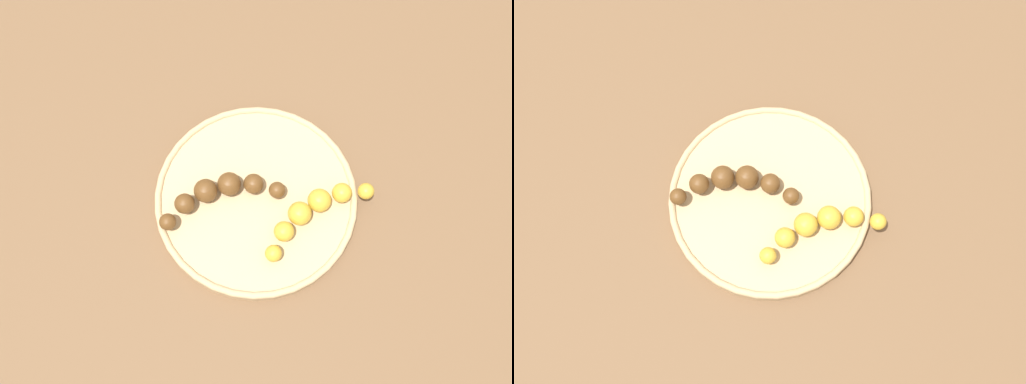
# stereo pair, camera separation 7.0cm
# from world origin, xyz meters

# --- Properties ---
(ground_plane) EXTENTS (2.40, 2.40, 0.00)m
(ground_plane) POSITION_xyz_m (0.00, 0.00, 0.00)
(ground_plane) COLOR brown
(fruit_bowl) EXTENTS (0.30, 0.30, 0.02)m
(fruit_bowl) POSITION_xyz_m (0.00, 0.00, 0.01)
(fruit_bowl) COLOR tan
(fruit_bowl) RESTS_ON ground_plane
(banana_overripe) EXTENTS (0.12, 0.15, 0.03)m
(banana_overripe) POSITION_xyz_m (-0.04, -0.03, 0.04)
(banana_overripe) COLOR #593819
(banana_overripe) RESTS_ON fruit_bowl
(banana_spotted) EXTENTS (0.09, 0.17, 0.03)m
(banana_spotted) POSITION_xyz_m (0.08, 0.02, 0.04)
(banana_spotted) COLOR gold
(banana_spotted) RESTS_ON fruit_bowl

